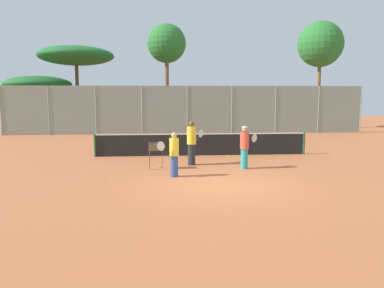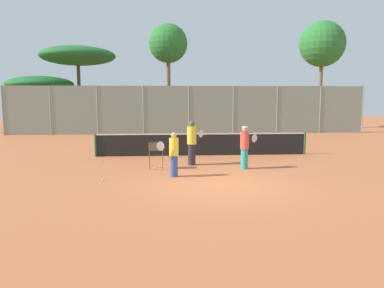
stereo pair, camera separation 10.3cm
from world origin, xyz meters
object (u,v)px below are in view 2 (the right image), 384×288
player_yellow_shirt (174,154)px  tennis_net (202,144)px  player_red_cap (192,142)px  ball_cart (156,148)px  parked_car (179,123)px  player_white_outfit (245,147)px

player_yellow_shirt → tennis_net: bearing=-133.6°
tennis_net → player_yellow_shirt: bearing=-107.5°
tennis_net → player_red_cap: player_red_cap is taller
ball_cart → parked_car: 15.71m
player_white_outfit → player_red_cap: bearing=123.6°
player_red_cap → player_yellow_shirt: (-0.81, -2.24, -0.13)m
player_white_outfit → player_yellow_shirt: bearing=173.6°
player_red_cap → parked_car: 14.90m
player_white_outfit → player_yellow_shirt: 3.09m
tennis_net → player_white_outfit: size_ratio=6.12×
tennis_net → parked_car: (-0.65, 12.46, 0.10)m
player_red_cap → player_yellow_shirt: 2.38m
tennis_net → player_white_outfit: bearing=-68.5°
player_red_cap → ball_cart: size_ratio=1.74×
player_red_cap → ball_cart: bearing=167.0°
player_white_outfit → player_red_cap: size_ratio=0.91×
player_white_outfit → ball_cart: (-3.46, 0.22, -0.06)m
player_yellow_shirt → ball_cart: 1.63m
tennis_net → ball_cart: size_ratio=9.71×
parked_car → player_white_outfit: bearing=-82.9°
ball_cart → tennis_net: bearing=56.3°
ball_cart → parked_car: (1.47, 15.64, -0.15)m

